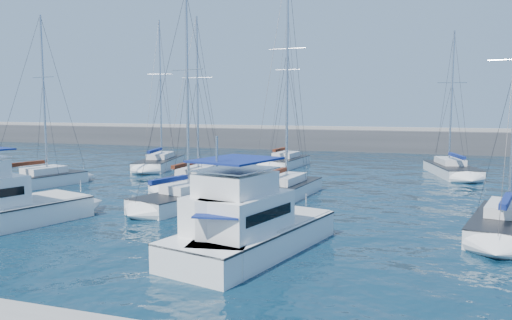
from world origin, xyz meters
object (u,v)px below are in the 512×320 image
(sailboat_mid_d, at_px, (282,190))
(sailboat_back_a, at_px, (159,163))
(sailboat_mid_e, at_px, (507,224))
(motor_yacht_stbd_outer, at_px, (230,236))
(sailboat_mid_c, at_px, (182,200))
(sailboat_back_b, at_px, (285,162))
(sailboat_mid_a, at_px, (40,180))
(sailboat_back_c, at_px, (451,170))
(sailboat_mid_b, at_px, (194,180))
(motor_yacht_stbd_inner, at_px, (248,229))

(sailboat_mid_d, relative_size, sailboat_back_a, 1.08)
(sailboat_mid_e, bearing_deg, motor_yacht_stbd_outer, -132.99)
(sailboat_mid_c, distance_m, sailboat_back_b, 22.92)
(sailboat_mid_a, bearing_deg, sailboat_mid_d, 18.52)
(sailboat_back_c, bearing_deg, motor_yacht_stbd_outer, -122.08)
(sailboat_back_b, bearing_deg, sailboat_mid_c, -85.48)
(sailboat_mid_b, bearing_deg, sailboat_back_c, 34.38)
(motor_yacht_stbd_outer, height_order, sailboat_mid_b, sailboat_mid_b)
(motor_yacht_stbd_inner, relative_size, sailboat_back_b, 0.60)
(motor_yacht_stbd_outer, relative_size, sailboat_mid_b, 0.46)
(motor_yacht_stbd_inner, height_order, motor_yacht_stbd_outer, motor_yacht_stbd_inner)
(sailboat_mid_e, relative_size, sailboat_back_c, 1.02)
(sailboat_mid_c, distance_m, sailboat_back_c, 27.63)
(sailboat_mid_a, bearing_deg, sailboat_back_c, 43.21)
(sailboat_mid_d, distance_m, sailboat_back_a, 20.77)
(sailboat_mid_a, xyz_separation_m, sailboat_mid_e, (33.45, -4.83, -0.01))
(sailboat_mid_b, xyz_separation_m, sailboat_mid_d, (8.05, -2.42, 0.03))
(sailboat_mid_d, height_order, sailboat_back_b, sailboat_mid_d)
(motor_yacht_stbd_outer, distance_m, sailboat_back_a, 32.47)
(sailboat_mid_c, xyz_separation_m, sailboat_back_a, (-11.72, 17.85, -0.01))
(sailboat_mid_b, distance_m, sailboat_back_b, 15.31)
(sailboat_back_c, bearing_deg, sailboat_mid_e, -99.55)
(sailboat_mid_c, height_order, sailboat_back_a, sailboat_back_a)
(sailboat_mid_b, distance_m, sailboat_back_c, 24.30)
(sailboat_mid_d, xyz_separation_m, sailboat_back_a, (-16.76, 12.26, -0.01))
(sailboat_back_b, bearing_deg, sailboat_mid_a, -123.46)
(sailboat_mid_a, bearing_deg, sailboat_back_b, 65.03)
(sailboat_back_a, relative_size, sailboat_back_b, 0.95)
(sailboat_back_c, bearing_deg, motor_yacht_stbd_inner, -121.62)
(motor_yacht_stbd_inner, xyz_separation_m, sailboat_mid_e, (11.29, 7.32, -0.62))
(sailboat_mid_d, xyz_separation_m, sailboat_mid_e, (13.56, -6.31, -0.02))
(motor_yacht_stbd_inner, xyz_separation_m, sailboat_mid_a, (-22.16, 12.16, -0.61))
(sailboat_mid_b, height_order, sailboat_back_b, sailboat_back_b)
(sailboat_mid_e, bearing_deg, sailboat_mid_c, -169.66)
(sailboat_mid_a, height_order, sailboat_back_a, sailboat_back_a)
(sailboat_mid_a, distance_m, sailboat_back_b, 24.27)
(motor_yacht_stbd_outer, relative_size, sailboat_back_b, 0.39)
(sailboat_mid_e, height_order, sailboat_back_b, sailboat_back_b)
(sailboat_back_a, distance_m, sailboat_back_b, 13.23)
(sailboat_back_b, bearing_deg, sailboat_back_c, 1.76)
(sailboat_mid_c, bearing_deg, sailboat_mid_d, 63.81)
(sailboat_mid_b, distance_m, sailboat_back_a, 13.14)
(motor_yacht_stbd_outer, xyz_separation_m, sailboat_mid_b, (-9.78, 16.85, -0.44))
(sailboat_mid_d, bearing_deg, motor_yacht_stbd_inner, -74.47)
(sailboat_mid_a, height_order, sailboat_mid_e, sailboat_mid_e)
(sailboat_back_a, xyz_separation_m, sailboat_back_c, (28.76, 3.89, -0.02))
(sailboat_mid_c, xyz_separation_m, sailboat_back_b, (0.51, 22.91, 0.02))
(sailboat_mid_a, xyz_separation_m, sailboat_back_a, (3.13, 13.74, -0.00))
(sailboat_mid_d, relative_size, sailboat_mid_e, 1.20)
(sailboat_mid_b, bearing_deg, sailboat_back_a, 131.48)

